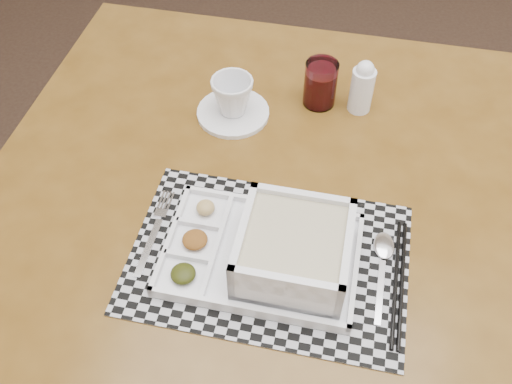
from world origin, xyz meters
TOP-DOWN VIEW (x-y plane):
  - dining_table at (-0.82, 0.25)m, footprint 1.21×1.21m
  - placemat at (-0.82, 0.13)m, footprint 0.49×0.36m
  - serving_tray at (-0.79, 0.12)m, footprint 0.34×0.25m
  - fork at (-1.02, 0.17)m, footprint 0.03×0.19m
  - spoon at (-0.63, 0.16)m, footprint 0.04×0.18m
  - chopsticks at (-0.60, 0.11)m, footprint 0.04×0.24m
  - saucer at (-0.93, 0.48)m, footprint 0.15×0.15m
  - cup at (-0.93, 0.48)m, footprint 0.10×0.10m
  - juice_glass at (-0.75, 0.54)m, footprint 0.07×0.07m
  - creamer_bottle at (-0.67, 0.53)m, footprint 0.05×0.05m

SIDE VIEW (x-z plane):
  - dining_table at x=-0.82m, z-range 0.33..1.16m
  - placemat at x=-0.82m, z-range 0.83..0.84m
  - fork at x=-1.02m, z-range 0.84..0.84m
  - saucer at x=-0.93m, z-range 0.83..0.84m
  - spoon at x=-0.63m, z-range 0.83..0.84m
  - chopsticks at x=-0.60m, z-range 0.84..0.84m
  - serving_tray at x=-0.79m, z-range 0.82..0.92m
  - juice_glass at x=-0.75m, z-range 0.83..0.93m
  - cup at x=-0.93m, z-range 0.84..0.92m
  - creamer_bottle at x=-0.67m, z-range 0.83..0.95m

